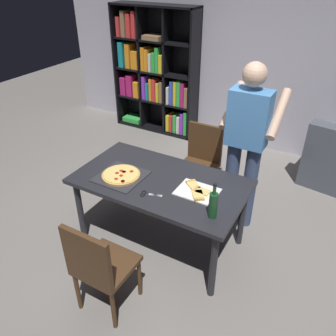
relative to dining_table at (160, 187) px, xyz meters
name	(u,v)px	position (x,y,z in m)	size (l,w,h in m)	color
ground_plane	(161,240)	(0.00, 0.00, -0.67)	(12.00, 12.00, 0.00)	gray
back_wall	(254,51)	(0.00, 2.60, 0.73)	(6.40, 0.10, 2.80)	#BCB7C6
dining_table	(160,187)	(0.00, 0.00, 0.00)	(1.59, 0.88, 0.75)	#232328
chair_near_camera	(99,265)	(0.00, -0.93, -0.16)	(0.42, 0.42, 0.90)	#472D19
chair_far_side	(201,159)	(0.00, 0.93, -0.16)	(0.42, 0.42, 0.90)	#472D19
bookshelf	(155,74)	(-1.50, 2.38, 0.26)	(1.40, 0.35, 1.95)	black
person_serving_pizza	(246,139)	(0.56, 0.71, 0.33)	(0.55, 0.54, 1.75)	#38476B
pepperoni_pizza_on_tray	(121,175)	(-0.35, -0.13, 0.09)	(0.42, 0.42, 0.04)	#2D2D33
pizza_slices_on_towel	(197,191)	(0.38, -0.01, 0.09)	(0.36, 0.29, 0.03)	white
wine_bottle	(213,205)	(0.63, -0.25, 0.20)	(0.07, 0.07, 0.32)	#194723
kitchen_scissors	(148,194)	(0.02, -0.25, 0.08)	(0.20, 0.10, 0.01)	silver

